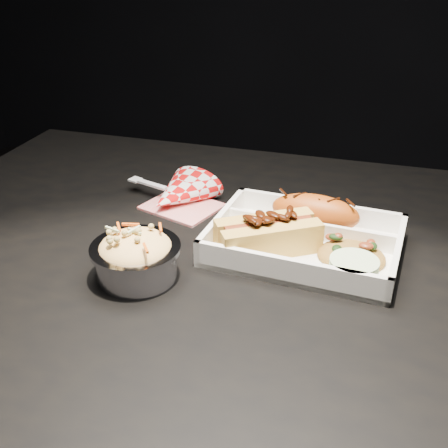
{
  "coord_description": "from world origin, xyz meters",
  "views": [
    {
      "loc": [
        0.1,
        -0.63,
        1.15
      ],
      "look_at": [
        -0.07,
        -0.02,
        0.81
      ],
      "focal_mm": 45.0,
      "sensor_mm": 36.0,
      "label": 1
    }
  ],
  "objects_px": {
    "food_tray": "(305,244)",
    "hotdog": "(268,233)",
    "dining_table": "(280,318)",
    "napkin_fork": "(178,195)",
    "foil_coleslaw_cup": "(136,255)",
    "fried_pastry": "(315,212)"
  },
  "relations": [
    {
      "from": "fried_pastry",
      "to": "napkin_fork",
      "type": "height_order",
      "value": "napkin_fork"
    },
    {
      "from": "dining_table",
      "to": "food_tray",
      "type": "distance_m",
      "value": 0.11
    },
    {
      "from": "foil_coleslaw_cup",
      "to": "hotdog",
      "type": "bearing_deg",
      "value": 35.09
    },
    {
      "from": "fried_pastry",
      "to": "foil_coleslaw_cup",
      "type": "relative_size",
      "value": 1.13
    },
    {
      "from": "hotdog",
      "to": "foil_coleslaw_cup",
      "type": "bearing_deg",
      "value": -177.57
    },
    {
      "from": "fried_pastry",
      "to": "dining_table",
      "type": "bearing_deg",
      "value": -105.47
    },
    {
      "from": "dining_table",
      "to": "napkin_fork",
      "type": "xyz_separation_m",
      "value": [
        -0.2,
        0.13,
        0.11
      ]
    },
    {
      "from": "napkin_fork",
      "to": "food_tray",
      "type": "bearing_deg",
      "value": -4.42
    },
    {
      "from": "fried_pastry",
      "to": "hotdog",
      "type": "height_order",
      "value": "hotdog"
    },
    {
      "from": "napkin_fork",
      "to": "fried_pastry",
      "type": "bearing_deg",
      "value": 9.17
    },
    {
      "from": "food_tray",
      "to": "hotdog",
      "type": "relative_size",
      "value": 1.81
    },
    {
      "from": "hotdog",
      "to": "napkin_fork",
      "type": "relative_size",
      "value": 0.84
    },
    {
      "from": "food_tray",
      "to": "fried_pastry",
      "type": "xyz_separation_m",
      "value": [
        0.0,
        0.06,
        0.02
      ]
    },
    {
      "from": "fried_pastry",
      "to": "food_tray",
      "type": "bearing_deg",
      "value": -94.54
    },
    {
      "from": "fried_pastry",
      "to": "foil_coleslaw_cup",
      "type": "xyz_separation_m",
      "value": [
        -0.2,
        -0.18,
        -0.0
      ]
    },
    {
      "from": "food_tray",
      "to": "hotdog",
      "type": "height_order",
      "value": "hotdog"
    },
    {
      "from": "dining_table",
      "to": "foil_coleslaw_cup",
      "type": "distance_m",
      "value": 0.23
    },
    {
      "from": "foil_coleslaw_cup",
      "to": "dining_table",
      "type": "bearing_deg",
      "value": 26.69
    },
    {
      "from": "food_tray",
      "to": "hotdog",
      "type": "distance_m",
      "value": 0.06
    },
    {
      "from": "hotdog",
      "to": "foil_coleslaw_cup",
      "type": "relative_size",
      "value": 1.29
    },
    {
      "from": "food_tray",
      "to": "fried_pastry",
      "type": "bearing_deg",
      "value": 90.0
    },
    {
      "from": "food_tray",
      "to": "dining_table",
      "type": "bearing_deg",
      "value": -114.36
    }
  ]
}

